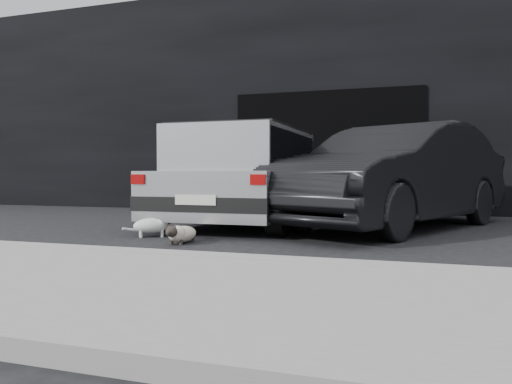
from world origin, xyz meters
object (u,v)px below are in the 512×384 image
(silver_hatchback, at_px, (247,172))
(cat_white, at_px, (154,225))
(cat_siamese, at_px, (181,234))
(second_car, at_px, (395,176))

(silver_hatchback, height_order, cat_white, silver_hatchback)
(silver_hatchback, bearing_deg, cat_siamese, -89.64)
(silver_hatchback, height_order, second_car, second_car)
(silver_hatchback, xyz_separation_m, cat_siamese, (0.02, -2.45, -0.74))
(second_car, bearing_deg, silver_hatchback, -153.98)
(silver_hatchback, distance_m, cat_white, 2.18)
(cat_siamese, height_order, cat_white, cat_white)
(silver_hatchback, height_order, cat_siamese, silver_hatchback)
(silver_hatchback, xyz_separation_m, second_car, (2.33, 0.05, -0.06))
(silver_hatchback, bearing_deg, second_car, 1.04)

